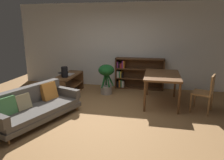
# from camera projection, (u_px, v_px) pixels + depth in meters

# --- Properties ---
(ground_plane) EXTENTS (8.16, 8.16, 0.00)m
(ground_plane) POSITION_uv_depth(u_px,v_px,m) (96.00, 118.00, 4.64)
(ground_plane) COLOR #9E7042
(back_wall_panel) EXTENTS (6.80, 0.10, 2.70)m
(back_wall_panel) POSITION_uv_depth(u_px,v_px,m) (118.00, 46.00, 6.87)
(back_wall_panel) COLOR silver
(back_wall_panel) RESTS_ON ground_plane
(fabric_couch) EXTENTS (1.43, 2.10, 0.70)m
(fabric_couch) POSITION_uv_depth(u_px,v_px,m) (33.00, 106.00, 4.48)
(fabric_couch) COLOR olive
(fabric_couch) RESTS_ON ground_plane
(media_console) EXTENTS (0.46, 1.40, 0.58)m
(media_console) POSITION_uv_depth(u_px,v_px,m) (68.00, 85.00, 6.24)
(media_console) COLOR brown
(media_console) RESTS_ON ground_plane
(open_laptop) EXTENTS (0.43, 0.36, 0.07)m
(open_laptop) POSITION_uv_depth(u_px,v_px,m) (67.00, 74.00, 6.25)
(open_laptop) COLOR silver
(open_laptop) RESTS_ON media_console
(desk_speaker) EXTENTS (0.18, 0.18, 0.30)m
(desk_speaker) POSITION_uv_depth(u_px,v_px,m) (65.00, 72.00, 5.88)
(desk_speaker) COLOR black
(desk_speaker) RESTS_ON media_console
(potted_floor_plant) EXTENTS (0.46, 0.49, 0.89)m
(potted_floor_plant) POSITION_uv_depth(u_px,v_px,m) (106.00, 76.00, 6.19)
(potted_floor_plant) COLOR #9E9389
(potted_floor_plant) RESTS_ON ground_plane
(dining_table) EXTENTS (0.88, 1.35, 0.78)m
(dining_table) POSITION_uv_depth(u_px,v_px,m) (162.00, 77.00, 5.36)
(dining_table) COLOR brown
(dining_table) RESTS_ON ground_plane
(dining_chair_near) EXTENTS (0.56, 0.57, 0.91)m
(dining_chair_near) POSITION_uv_depth(u_px,v_px,m) (206.00, 91.00, 4.85)
(dining_chair_near) COLOR olive
(dining_chair_near) RESTS_ON ground_plane
(bookshelf) EXTENTS (1.54, 0.29, 0.99)m
(bookshelf) POSITION_uv_depth(u_px,v_px,m) (137.00, 73.00, 6.79)
(bookshelf) COLOR #56351E
(bookshelf) RESTS_ON ground_plane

